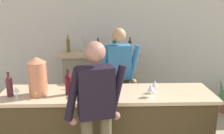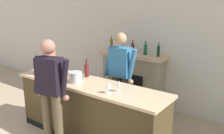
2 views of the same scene
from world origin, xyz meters
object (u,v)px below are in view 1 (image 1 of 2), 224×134
person_bartender (119,78)px  copper_dispenser (37,76)px  fireplace_stone (99,81)px  wine_glass_by_dispenser (151,88)px  wine_bottle_cabernet_heavy (68,83)px  wine_bottle_port_short (88,77)px  person_customer (96,116)px  wine_glass_back_row (155,84)px  wine_bottle_burgundy_dark (9,85)px  ice_bucket_steel (91,89)px  wine_glass_front_left (16,90)px

person_bartender → copper_dispenser: bearing=-146.7°
fireplace_stone → wine_glass_by_dispenser: bearing=-69.1°
wine_bottle_cabernet_heavy → wine_glass_by_dispenser: bearing=-6.3°
wine_bottle_cabernet_heavy → wine_bottle_port_short: bearing=51.3°
wine_bottle_cabernet_heavy → person_bartender: bearing=45.3°
person_customer → wine_bottle_port_short: person_customer is taller
fireplace_stone → person_bartender: bearing=-71.5°
fireplace_stone → wine_glass_back_row: (0.75, -1.62, 0.49)m
person_bartender → wine_bottle_port_short: (-0.44, -0.39, 0.15)m
person_customer → wine_bottle_port_short: 0.93m
fireplace_stone → wine_bottle_port_short: bearing=-95.0°
person_customer → wine_bottle_port_short: size_ratio=5.70×
wine_bottle_burgundy_dark → wine_bottle_port_short: wine_bottle_burgundy_dark is taller
person_bartender → wine_bottle_port_short: bearing=-138.5°
person_bartender → copper_dispenser: size_ratio=3.52×
ice_bucket_steel → wine_glass_back_row: bearing=4.5°
wine_bottle_burgundy_dark → wine_bottle_cabernet_heavy: (0.72, 0.03, 0.01)m
person_customer → wine_bottle_cabernet_heavy: (-0.37, 0.62, 0.15)m
wine_bottle_burgundy_dark → wine_glass_back_row: (1.83, 0.07, -0.02)m
wine_bottle_burgundy_dark → wine_glass_back_row: wine_bottle_burgundy_dark is taller
person_bartender → wine_bottle_burgundy_dark: (-1.40, -0.72, 0.15)m
wine_glass_back_row → wine_glass_by_dispenser: wine_glass_back_row is taller
person_bartender → person_customer: bearing=-103.5°
fireplace_stone → wine_glass_back_row: 1.85m
wine_bottle_cabernet_heavy → wine_glass_front_left: (-0.60, -0.15, -0.03)m
wine_bottle_burgundy_dark → copper_dispenser: bearing=4.4°
wine_glass_back_row → copper_dispenser: bearing=-178.5°
copper_dispenser → wine_glass_back_row: size_ratio=2.99×
copper_dispenser → wine_glass_back_row: 1.49m
wine_bottle_port_short → wine_glass_by_dispenser: wine_bottle_port_short is taller
person_customer → wine_glass_front_left: person_customer is taller
person_customer → copper_dispenser: (-0.74, 0.61, 0.25)m
wine_bottle_port_short → wine_bottle_cabernet_heavy: bearing=-128.7°
copper_dispenser → wine_bottle_cabernet_heavy: (0.38, 0.01, -0.10)m
wine_glass_back_row → wine_glass_by_dispenser: 0.17m
fireplace_stone → copper_dispenser: size_ratio=3.05×
ice_bucket_steel → wine_bottle_burgundy_dark: (-1.01, -0.00, 0.06)m
copper_dispenser → wine_bottle_port_short: (0.61, 0.30, -0.11)m
wine_glass_back_row → wine_glass_by_dispenser: (-0.08, -0.15, -0.00)m
wine_bottle_port_short → person_bartender: bearing=41.5°
ice_bucket_steel → wine_glass_by_dispenser: size_ratio=1.40×
fireplace_stone → person_bartender: size_ratio=0.86×
ice_bucket_steel → wine_bottle_burgundy_dark: 1.01m
copper_dispenser → person_customer: bearing=-39.3°
person_customer → ice_bucket_steel: (-0.08, 0.58, 0.08)m
wine_glass_by_dispenser → wine_glass_front_left: bearing=-178.6°
wine_glass_back_row → wine_bottle_burgundy_dark: bearing=-177.9°
wine_bottle_port_short → wine_glass_back_row: bearing=-16.8°
person_bartender → wine_glass_front_left: (-1.28, -0.84, 0.13)m
wine_glass_by_dispenser → wine_bottle_cabernet_heavy: bearing=173.7°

